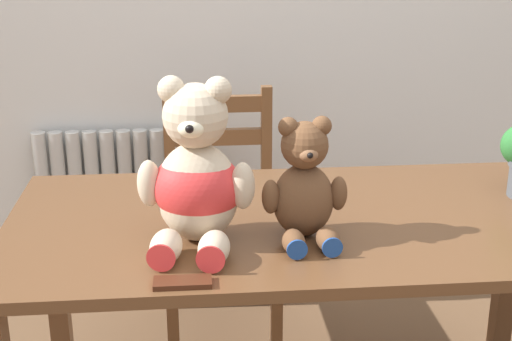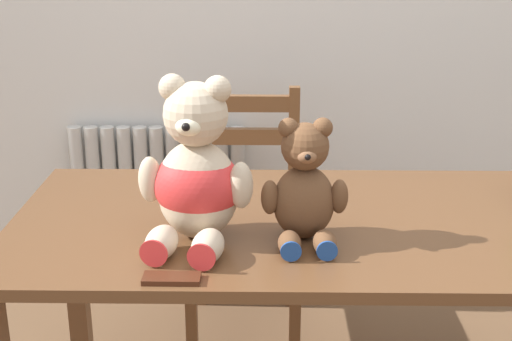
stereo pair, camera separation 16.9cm
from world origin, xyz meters
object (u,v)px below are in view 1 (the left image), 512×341
teddy_bear_left (196,178)px  teddy_bear_right (304,187)px  wooden_chair_behind (221,212)px  chocolate_bar (183,282)px

teddy_bear_left → teddy_bear_right: (0.26, -0.00, -0.03)m
wooden_chair_behind → chocolate_bar: wooden_chair_behind is taller
wooden_chair_behind → teddy_bear_left: 0.95m
teddy_bear_right → chocolate_bar: teddy_bear_right is taller
wooden_chair_behind → teddy_bear_left: bearing=84.1°
wooden_chair_behind → teddy_bear_right: 0.95m
chocolate_bar → teddy_bear_right: bearing=37.2°
wooden_chair_behind → chocolate_bar: size_ratio=7.25×
teddy_bear_right → chocolate_bar: size_ratio=2.43×
wooden_chair_behind → teddy_bear_left: teddy_bear_left is taller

